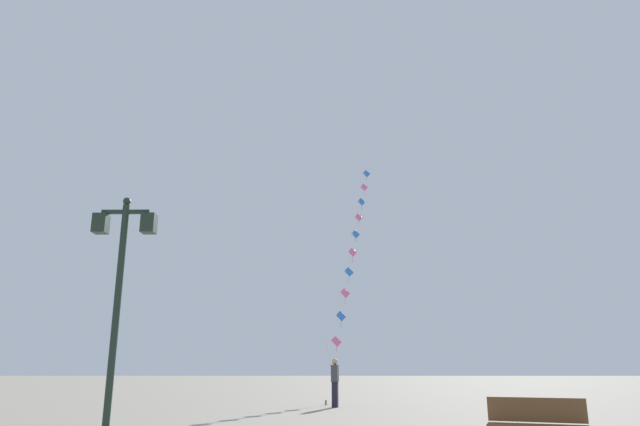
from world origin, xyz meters
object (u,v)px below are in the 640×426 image
park_bench (537,425)px  twin_lantern_lamp_post (121,268)px  kite_train (352,253)px  kite_flyer (335,381)px

park_bench → twin_lantern_lamp_post: bearing=-167.9°
kite_train → twin_lantern_lamp_post: bearing=-108.3°
kite_train → park_bench: bearing=-82.8°
kite_train → kite_flyer: (-1.00, -6.31, -6.03)m
kite_train → park_bench: (2.22, -17.65, -6.48)m
kite_train → park_bench: 18.94m
kite_flyer → park_bench: 11.80m
twin_lantern_lamp_post → kite_train: (5.46, 16.53, 3.60)m
twin_lantern_lamp_post → kite_flyer: 11.41m
twin_lantern_lamp_post → kite_train: size_ratio=0.37×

